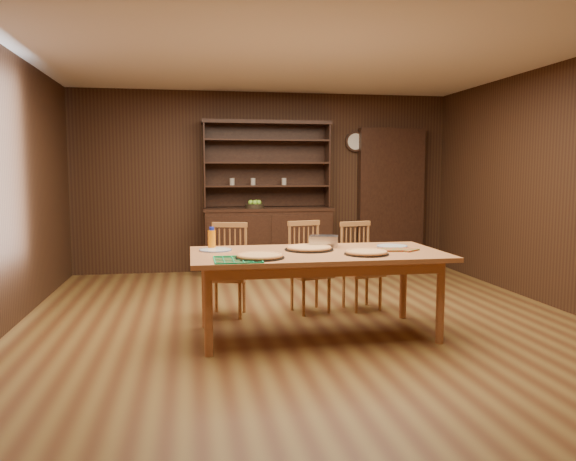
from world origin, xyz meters
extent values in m
plane|color=brown|center=(0.00, 0.00, 0.00)|extent=(6.00, 6.00, 0.00)
plane|color=silver|center=(0.00, 0.00, 2.60)|extent=(6.00, 6.00, 0.00)
plane|color=#352011|center=(0.00, 3.00, 1.30)|extent=(5.50, 0.00, 5.50)
plane|color=#352011|center=(0.00, -3.00, 1.30)|extent=(5.50, 0.00, 5.50)
plane|color=#352011|center=(2.75, 0.00, 1.30)|extent=(0.00, 6.00, 6.00)
cube|color=black|center=(0.00, 2.74, 0.45)|extent=(1.80, 0.50, 0.90)
cube|color=black|center=(0.00, 2.74, 0.92)|extent=(1.84, 0.52, 0.04)
cube|color=black|center=(0.00, 2.97, 1.55)|extent=(1.80, 0.02, 1.20)
cube|color=black|center=(-0.89, 2.82, 1.55)|extent=(0.02, 0.32, 1.20)
cube|color=black|center=(0.89, 2.82, 1.55)|extent=(0.02, 0.32, 1.20)
cube|color=black|center=(0.00, 2.82, 2.15)|extent=(1.84, 0.34, 0.05)
cylinder|color=gray|center=(-0.50, 2.82, 1.31)|extent=(0.07, 0.07, 0.10)
cylinder|color=gray|center=(-0.20, 2.82, 1.31)|extent=(0.07, 0.07, 0.10)
cube|color=black|center=(1.90, 2.90, 1.05)|extent=(1.00, 0.18, 2.10)
cylinder|color=black|center=(1.35, 2.96, 1.90)|extent=(0.30, 0.04, 0.30)
cylinder|color=beige|center=(1.35, 2.94, 1.90)|extent=(0.24, 0.01, 0.24)
cube|color=#B36E3E|center=(0.00, -0.41, 0.73)|extent=(2.21, 1.11, 0.04)
cylinder|color=#B36E3E|center=(-0.97, -0.83, 0.35)|extent=(0.07, 0.07, 0.71)
cylinder|color=#B36E3E|center=(-0.97, 0.01, 0.35)|extent=(0.07, 0.07, 0.71)
cylinder|color=#B36E3E|center=(0.98, -0.83, 0.35)|extent=(0.07, 0.07, 0.71)
cylinder|color=#B36E3E|center=(0.98, 0.01, 0.35)|extent=(0.07, 0.07, 0.71)
cube|color=#BA7C3F|center=(-0.74, 0.40, 0.39)|extent=(0.46, 0.45, 0.04)
cylinder|color=#BA7C3F|center=(-0.91, 0.30, 0.19)|extent=(0.03, 0.03, 0.37)
cylinder|color=#BA7C3F|center=(-0.84, 0.56, 0.19)|extent=(0.03, 0.03, 0.37)
cylinder|color=#BA7C3F|center=(-0.63, 0.23, 0.19)|extent=(0.03, 0.03, 0.37)
cylinder|color=#BA7C3F|center=(-0.56, 0.49, 0.19)|extent=(0.03, 0.03, 0.37)
cube|color=#BA7C3F|center=(-0.70, 0.55, 0.91)|extent=(0.36, 0.12, 0.05)
cube|color=#BA7C3F|center=(0.12, 0.41, 0.39)|extent=(0.47, 0.45, 0.04)
cylinder|color=#BA7C3F|center=(0.01, 0.24, 0.19)|extent=(0.03, 0.03, 0.37)
cylinder|color=#BA7C3F|center=(-0.06, 0.50, 0.19)|extent=(0.03, 0.03, 0.37)
cylinder|color=#BA7C3F|center=(0.30, 0.31, 0.19)|extent=(0.03, 0.03, 0.37)
cylinder|color=#BA7C3F|center=(0.23, 0.58, 0.19)|extent=(0.03, 0.03, 0.37)
cube|color=#BA7C3F|center=(0.08, 0.56, 0.92)|extent=(0.36, 0.13, 0.05)
cube|color=#BA7C3F|center=(0.68, 0.43, 0.38)|extent=(0.45, 0.44, 0.04)
cylinder|color=#BA7C3F|center=(0.57, 0.26, 0.18)|extent=(0.03, 0.03, 0.36)
cylinder|color=#BA7C3F|center=(0.51, 0.52, 0.18)|extent=(0.03, 0.03, 0.36)
cylinder|color=#BA7C3F|center=(0.85, 0.33, 0.18)|extent=(0.03, 0.03, 0.36)
cylinder|color=#BA7C3F|center=(0.79, 0.59, 0.18)|extent=(0.03, 0.03, 0.36)
cube|color=#BA7C3F|center=(0.65, 0.57, 0.90)|extent=(0.36, 0.12, 0.05)
cylinder|color=black|center=(-0.54, -0.69, 0.76)|extent=(0.40, 0.40, 0.01)
cylinder|color=#E0B15F|center=(-0.54, -0.69, 0.77)|extent=(0.37, 0.37, 0.02)
torus|color=#DC8C4F|center=(-0.54, -0.69, 0.77)|extent=(0.38, 0.38, 0.03)
cylinder|color=black|center=(0.38, -0.65, 0.76)|extent=(0.38, 0.38, 0.01)
cylinder|color=#E0B15F|center=(0.38, -0.65, 0.77)|extent=(0.35, 0.35, 0.02)
torus|color=#DC8C4F|center=(0.38, -0.65, 0.77)|extent=(0.36, 0.36, 0.03)
cylinder|color=black|center=(-0.04, -0.29, 0.76)|extent=(0.44, 0.44, 0.01)
cylinder|color=#E0B15F|center=(-0.04, -0.29, 0.77)|extent=(0.40, 0.40, 0.02)
torus|color=#DC8C4F|center=(-0.04, -0.29, 0.77)|extent=(0.41, 0.41, 0.03)
cylinder|color=silver|center=(-0.88, -0.20, 0.76)|extent=(0.29, 0.29, 0.01)
torus|color=#304B91|center=(-0.88, -0.20, 0.76)|extent=(0.29, 0.29, 0.01)
cylinder|color=silver|center=(0.76, -0.23, 0.76)|extent=(0.28, 0.28, 0.01)
torus|color=#304B91|center=(0.76, -0.23, 0.76)|extent=(0.29, 0.29, 0.01)
cube|color=silver|center=(0.14, -0.10, 0.80)|extent=(0.31, 0.26, 0.11)
cylinder|color=orange|center=(-0.91, -0.07, 0.84)|extent=(0.07, 0.07, 0.17)
cylinder|color=#1523AB|center=(-0.91, -0.07, 0.94)|extent=(0.04, 0.04, 0.03)
cube|color=red|center=(0.80, -0.47, 0.76)|extent=(0.27, 0.27, 0.01)
cube|color=red|center=(0.67, -0.45, 0.76)|extent=(0.23, 0.23, 0.02)
cylinder|color=black|center=(-0.20, 2.69, 0.97)|extent=(0.27, 0.27, 0.06)
sphere|color=#93CD36|center=(-0.25, 2.69, 1.02)|extent=(0.08, 0.08, 0.08)
sphere|color=#93CD36|center=(-0.17, 2.72, 1.02)|extent=(0.08, 0.08, 0.08)
sphere|color=#93CD36|center=(-0.20, 2.64, 1.02)|extent=(0.08, 0.08, 0.08)
sphere|color=#93CD36|center=(-0.14, 2.67, 1.02)|extent=(0.08, 0.08, 0.08)
camera|label=1|loc=(-1.10, -5.20, 1.45)|focal=35.00mm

